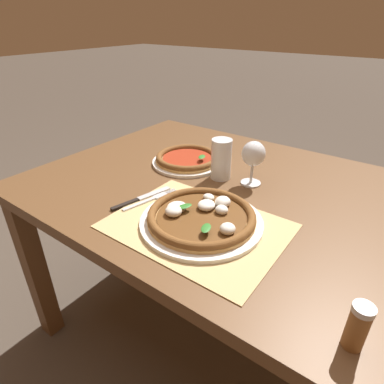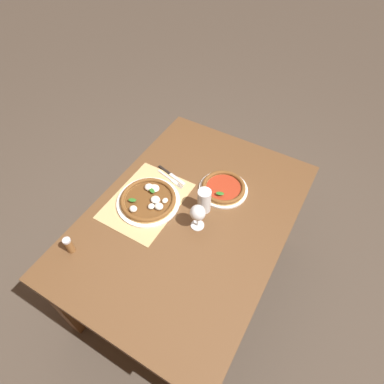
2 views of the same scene
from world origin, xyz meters
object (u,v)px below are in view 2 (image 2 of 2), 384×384
(pizza_near, at_px, (148,200))
(wine_glass, at_px, (198,214))
(pint_glass, at_px, (204,201))
(pizza_far, at_px, (223,188))
(fork, at_px, (170,179))
(knife, at_px, (172,175))
(pepper_shaker, at_px, (69,245))

(pizza_near, xyz_separation_m, wine_glass, (-0.00, 0.31, 0.08))
(pizza_near, distance_m, pint_glass, 0.31)
(pizza_far, relative_size, fork, 1.39)
(pizza_near, distance_m, knife, 0.23)
(wine_glass, bearing_deg, pizza_near, -89.72)
(pint_glass, bearing_deg, pizza_near, -68.38)
(fork, bearing_deg, pepper_shaker, -14.59)
(pizza_near, distance_m, wine_glass, 0.32)
(pizza_near, height_order, wine_glass, wine_glass)
(fork, distance_m, knife, 0.03)
(pizza_near, relative_size, knife, 1.62)
(pizza_near, height_order, fork, pizza_near)
(wine_glass, xyz_separation_m, pepper_shaker, (0.43, -0.46, -0.06))
(pint_glass, bearing_deg, fork, -108.36)
(pepper_shaker, bearing_deg, pizza_near, 160.36)
(fork, bearing_deg, pizza_far, 105.34)
(pizza_far, relative_size, pepper_shaker, 2.85)
(wine_glass, bearing_deg, pizza_far, 178.52)
(fork, relative_size, pepper_shaker, 2.05)
(pint_glass, height_order, knife, pint_glass)
(pizza_near, height_order, pint_glass, pint_glass)
(pizza_far, height_order, pint_glass, pint_glass)
(wine_glass, relative_size, knife, 0.73)
(pint_glass, distance_m, fork, 0.29)
(pizza_far, xyz_separation_m, wine_glass, (0.28, -0.01, 0.09))
(pint_glass, bearing_deg, wine_glass, 11.60)
(pint_glass, relative_size, pepper_shaker, 1.49)
(knife, relative_size, pepper_shaker, 2.20)
(wine_glass, distance_m, knife, 0.40)
(pizza_far, distance_m, fork, 0.31)
(pepper_shaker, bearing_deg, wine_glass, 133.38)
(pizza_near, xyz_separation_m, knife, (-0.23, 0.00, -0.02))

